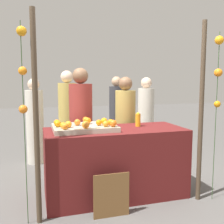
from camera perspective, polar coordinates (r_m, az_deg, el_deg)
ground_plane at (r=3.61m, az=0.71°, el=-17.57°), size 24.00×24.00×0.00m
stall_counter at (r=3.45m, az=0.72°, el=-10.90°), size 1.78×0.75×0.88m
orange_tray at (r=3.28m, az=-6.03°, el=-3.41°), size 0.77×0.56×0.06m
orange_0 at (r=3.27m, az=-7.56°, el=-2.24°), size 0.08×0.08×0.08m
orange_1 at (r=3.13m, az=-9.46°, el=-2.67°), size 0.08×0.08×0.08m
orange_2 at (r=3.37m, az=-5.27°, el=-1.90°), size 0.08×0.08×0.08m
orange_3 at (r=3.19m, az=-11.73°, el=-2.52°), size 0.08×0.08×0.08m
orange_4 at (r=3.14m, az=0.27°, el=-2.48°), size 0.09×0.09×0.09m
orange_5 at (r=3.02m, az=-10.19°, el=-3.07°), size 0.08×0.08×0.08m
orange_6 at (r=3.08m, az=-10.58°, el=-2.89°), size 0.07×0.07×0.07m
orange_7 at (r=3.47m, az=-5.75°, el=-1.68°), size 0.08×0.08×0.08m
orange_8 at (r=3.30m, az=-11.94°, el=-2.26°), size 0.07×0.07×0.07m
orange_9 at (r=3.24m, az=-2.88°, el=-2.32°), size 0.07×0.07×0.07m
orange_10 at (r=3.32m, az=-1.72°, el=-1.99°), size 0.08×0.08×0.08m
orange_11 at (r=3.05m, az=-5.76°, el=-2.77°), size 0.09×0.09×0.09m
orange_12 at (r=3.15m, az=-1.37°, el=-2.58°), size 0.07×0.07×0.07m
orange_13 at (r=3.24m, az=-0.32°, el=-2.25°), size 0.08×0.08×0.08m
juice_bottle at (r=3.53m, az=5.68°, el=-1.72°), size 0.07×0.07×0.19m
chalkboard_sign at (r=3.00m, az=-0.15°, el=-17.77°), size 0.40×0.03×0.51m
vendor_left at (r=3.87m, az=-6.75°, el=-3.83°), size 0.34×0.34×1.67m
vendor_right at (r=4.09m, az=2.90°, el=-4.01°), size 0.31×0.31×1.55m
crowd_person_0 at (r=5.72m, az=0.97°, el=-0.76°), size 0.32×0.32×1.58m
crowd_person_1 at (r=4.96m, az=-9.62°, el=-1.51°), size 0.34×0.34×1.68m
crowd_person_2 at (r=5.15m, az=7.36°, el=-1.79°), size 0.31×0.31×1.56m
crowd_person_3 at (r=4.92m, az=-16.44°, el=-2.56°), size 0.31×0.31×1.53m
canopy_post_left at (r=2.76m, az=-16.21°, el=-1.60°), size 0.06×0.06×2.20m
canopy_post_right at (r=3.37m, az=18.83°, el=-0.20°), size 0.06×0.06×2.20m
garland_strand_left at (r=2.74m, az=-18.92°, el=8.81°), size 0.11×0.10×2.07m
garland_strand_right at (r=3.42m, az=22.15°, el=8.89°), size 0.12×0.11×2.07m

